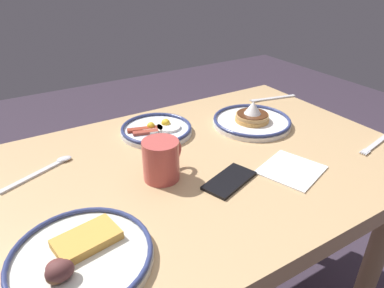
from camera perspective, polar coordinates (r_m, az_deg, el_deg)
The scene contains 10 objects.
dining_table at distance 1.02m, azimuth 2.22°, elevation -7.23°, with size 1.13×0.78×0.75m.
plate_near_main at distance 1.11m, azimuth -5.82°, elevation 2.41°, with size 0.22×0.22×0.04m.
plate_center_pancakes at distance 1.17m, azimuth 9.78°, elevation 3.91°, with size 0.26×0.26×0.08m.
plate_far_companion at distance 0.70m, azimuth -17.84°, elevation -17.10°, with size 0.27×0.27×0.05m.
coffee_mug at distance 0.86m, azimuth -4.98°, elevation -2.50°, with size 0.12×0.09×0.10m.
cell_phone at distance 0.87m, azimuth 6.14°, elevation -5.97°, with size 0.14×0.07×0.01m, color black.
paper_napkin at distance 0.95m, azimuth 15.95°, elevation -4.07°, with size 0.15×0.14×0.00m, color white.
fork_near at distance 1.41m, azimuth 13.07°, elevation 7.29°, with size 0.19×0.06×0.01m.
fork_far at distance 1.17m, azimuth 27.97°, elevation 0.08°, with size 0.19×0.05×0.01m.
tea_spoon at distance 0.99m, azimuth -22.64°, elevation -3.66°, with size 0.19×0.10×0.01m.
Camera 1 is at (0.47, 0.69, 1.24)m, focal length 32.56 mm.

